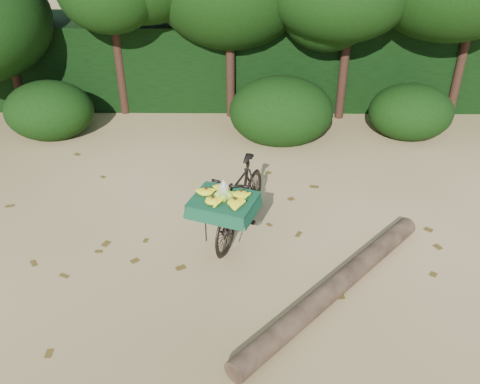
{
  "coord_description": "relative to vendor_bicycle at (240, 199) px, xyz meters",
  "views": [
    {
      "loc": [
        0.79,
        -4.89,
        4.26
      ],
      "look_at": [
        0.74,
        0.56,
        0.95
      ],
      "focal_mm": 38.0,
      "sensor_mm": 36.0,
      "label": 1
    }
  ],
  "objects": [
    {
      "name": "hedge_backdrop",
      "position": [
        -0.73,
        5.3,
        0.34
      ],
      "size": [
        26.0,
        1.8,
        1.8
      ],
      "primitive_type": "cube",
      "color": "black",
      "rests_on": "ground"
    },
    {
      "name": "fallen_log",
      "position": [
        1.16,
        -1.27,
        -0.43
      ],
      "size": [
        2.6,
        2.74,
        0.25
      ],
      "primitive_type": "cylinder",
      "rotation": [
        1.57,
        0.0,
        -0.76
      ],
      "color": "brown",
      "rests_on": "ground"
    },
    {
      "name": "leaf_litter",
      "position": [
        -0.73,
        -0.35,
        -0.55
      ],
      "size": [
        7.0,
        7.3,
        0.01
      ],
      "primitive_type": null,
      "color": "#4C3A14",
      "rests_on": "ground"
    },
    {
      "name": "bush_clumps",
      "position": [
        -0.23,
        3.3,
        -0.11
      ],
      "size": [
        8.8,
        1.7,
        0.9
      ],
      "primitive_type": null,
      "color": "black",
      "rests_on": "ground"
    },
    {
      "name": "vendor_bicycle",
      "position": [
        0.0,
        0.0,
        0.0
      ],
      "size": [
        1.23,
        1.93,
        1.09
      ],
      "rotation": [
        0.0,
        0.0,
        -0.35
      ],
      "color": "black",
      "rests_on": "ground"
    },
    {
      "name": "tree_row",
      "position": [
        -1.38,
        4.5,
        1.44
      ],
      "size": [
        14.5,
        2.0,
        4.0
      ],
      "primitive_type": null,
      "color": "black",
      "rests_on": "ground"
    },
    {
      "name": "ground",
      "position": [
        -0.73,
        -1.0,
        -0.56
      ],
      "size": [
        80.0,
        80.0,
        0.0
      ],
      "primitive_type": "plane",
      "color": "tan",
      "rests_on": "ground"
    }
  ]
}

